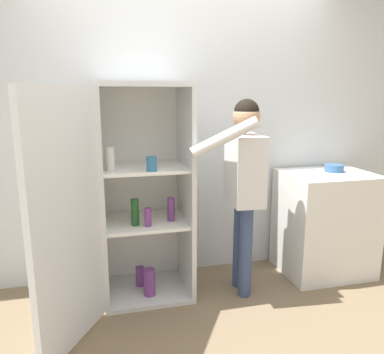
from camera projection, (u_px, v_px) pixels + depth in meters
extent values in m
plane|color=#7A664C|center=(217.00, 330.00, 2.55)|extent=(12.00, 12.00, 0.00)
cube|color=silver|center=(184.00, 130.00, 3.21)|extent=(7.00, 0.06, 2.55)
cube|color=silver|center=(148.00, 288.00, 3.06)|extent=(0.68, 0.58, 0.04)
cube|color=silver|center=(142.00, 85.00, 2.72)|extent=(0.68, 0.58, 0.04)
cube|color=white|center=(141.00, 185.00, 3.15)|extent=(0.68, 0.03, 1.59)
cube|color=silver|center=(102.00, 195.00, 2.81)|extent=(0.03, 0.58, 1.59)
cube|color=silver|center=(186.00, 190.00, 2.97)|extent=(0.04, 0.58, 1.59)
cube|color=white|center=(146.00, 221.00, 2.94)|extent=(0.61, 0.51, 0.02)
cube|color=white|center=(144.00, 168.00, 2.85)|extent=(0.61, 0.51, 0.02)
cube|color=silver|center=(67.00, 222.00, 2.22)|extent=(0.38, 0.61, 1.59)
cylinder|color=beige|center=(110.00, 159.00, 2.64)|extent=(0.07, 0.07, 0.17)
cylinder|color=teal|center=(151.00, 164.00, 2.65)|extent=(0.08, 0.08, 0.10)
cylinder|color=#1E5123|center=(135.00, 212.00, 2.80)|extent=(0.06, 0.06, 0.20)
cylinder|color=#723884|center=(140.00, 276.00, 3.07)|extent=(0.07, 0.07, 0.16)
cylinder|color=#723884|center=(149.00, 282.00, 2.91)|extent=(0.09, 0.09, 0.22)
cylinder|color=#723884|center=(148.00, 217.00, 2.78)|extent=(0.05, 0.05, 0.14)
cylinder|color=#723884|center=(171.00, 209.00, 2.90)|extent=(0.06, 0.06, 0.19)
cylinder|color=#384770|center=(246.00, 251.00, 2.92)|extent=(0.10, 0.10, 0.75)
cylinder|color=#384770|center=(239.00, 243.00, 3.08)|extent=(0.10, 0.10, 0.75)
cube|color=silver|center=(245.00, 169.00, 2.86)|extent=(0.25, 0.42, 0.53)
sphere|color=tan|center=(246.00, 117.00, 2.78)|extent=(0.21, 0.21, 0.21)
sphere|color=black|center=(247.00, 112.00, 2.77)|extent=(0.19, 0.19, 0.19)
cylinder|color=silver|center=(224.00, 138.00, 2.55)|extent=(0.49, 0.11, 0.28)
cylinder|color=silver|center=(236.00, 167.00, 3.09)|extent=(0.08, 0.08, 0.50)
cube|color=white|center=(325.00, 223.00, 3.33)|extent=(0.75, 0.61, 0.91)
cylinder|color=#335B8E|center=(334.00, 168.00, 3.28)|extent=(0.16, 0.16, 0.06)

